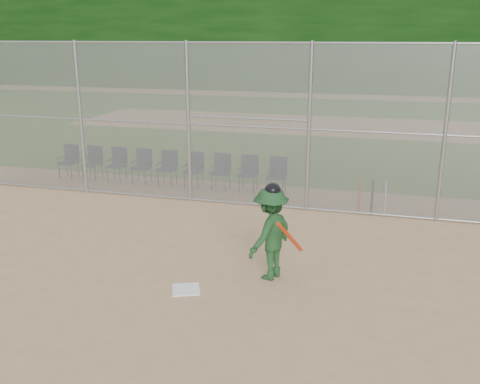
# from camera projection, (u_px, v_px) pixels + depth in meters

# --- Properties ---
(ground) EXTENTS (100.00, 100.00, 0.00)m
(ground) POSITION_uv_depth(u_px,v_px,m) (200.00, 299.00, 8.68)
(ground) COLOR tan
(ground) RESTS_ON ground
(grass_strip) EXTENTS (100.00, 100.00, 0.00)m
(grass_strip) POSITION_uv_depth(u_px,v_px,m) (325.00, 125.00, 25.35)
(grass_strip) COLOR #2F601C
(grass_strip) RESTS_ON ground
(dirt_patch_far) EXTENTS (24.00, 24.00, 0.00)m
(dirt_patch_far) POSITION_uv_depth(u_px,v_px,m) (325.00, 125.00, 25.35)
(dirt_patch_far) COLOR tan
(dirt_patch_far) RESTS_ON ground
(backstop_fence) EXTENTS (16.09, 0.09, 4.00)m
(backstop_fence) POSITION_uv_depth(u_px,v_px,m) (267.00, 125.00, 12.73)
(backstop_fence) COLOR gray
(backstop_fence) RESTS_ON ground
(treeline) EXTENTS (81.00, 60.00, 11.00)m
(treeline) POSITION_uv_depth(u_px,v_px,m) (335.00, 5.00, 25.65)
(treeline) COLOR black
(treeline) RESTS_ON ground
(home_plate) EXTENTS (0.59, 0.59, 0.02)m
(home_plate) POSITION_uv_depth(u_px,v_px,m) (186.00, 289.00, 8.97)
(home_plate) COLOR white
(home_plate) RESTS_ON ground
(batter_at_plate) EXTENTS (1.09, 1.30, 1.73)m
(batter_at_plate) POSITION_uv_depth(u_px,v_px,m) (271.00, 233.00, 9.22)
(batter_at_plate) COLOR #1C4621
(batter_at_plate) RESTS_ON ground
(spare_bats) EXTENTS (0.66, 0.30, 0.84)m
(spare_bats) POSITION_uv_depth(u_px,v_px,m) (372.00, 197.00, 12.68)
(spare_bats) COLOR #D84C14
(spare_bats) RESTS_ON ground
(chair_0) EXTENTS (0.54, 0.52, 0.96)m
(chair_0) POSITION_uv_depth(u_px,v_px,m) (68.00, 162.00, 15.98)
(chair_0) COLOR #0E1734
(chair_0) RESTS_ON ground
(chair_1) EXTENTS (0.54, 0.52, 0.96)m
(chair_1) POSITION_uv_depth(u_px,v_px,m) (92.00, 163.00, 15.78)
(chair_1) COLOR #0E1734
(chair_1) RESTS_ON ground
(chair_2) EXTENTS (0.54, 0.52, 0.96)m
(chair_2) POSITION_uv_depth(u_px,v_px,m) (116.00, 165.00, 15.58)
(chair_2) COLOR #0E1734
(chair_2) RESTS_ON ground
(chair_3) EXTENTS (0.54, 0.52, 0.96)m
(chair_3) POSITION_uv_depth(u_px,v_px,m) (141.00, 167.00, 15.38)
(chair_3) COLOR #0E1734
(chair_3) RESTS_ON ground
(chair_4) EXTENTS (0.54, 0.52, 0.96)m
(chair_4) POSITION_uv_depth(u_px,v_px,m) (167.00, 168.00, 15.18)
(chair_4) COLOR #0E1734
(chair_4) RESTS_ON ground
(chair_5) EXTENTS (0.54, 0.52, 0.96)m
(chair_5) POSITION_uv_depth(u_px,v_px,m) (193.00, 170.00, 14.98)
(chair_5) COLOR #0E1734
(chair_5) RESTS_ON ground
(chair_6) EXTENTS (0.54, 0.52, 0.96)m
(chair_6) POSITION_uv_depth(u_px,v_px,m) (220.00, 172.00, 14.79)
(chair_6) COLOR #0E1734
(chair_6) RESTS_ON ground
(chair_7) EXTENTS (0.54, 0.52, 0.96)m
(chair_7) POSITION_uv_depth(u_px,v_px,m) (248.00, 174.00, 14.59)
(chair_7) COLOR #0E1734
(chair_7) RESTS_ON ground
(chair_8) EXTENTS (0.54, 0.52, 0.96)m
(chair_8) POSITION_uv_depth(u_px,v_px,m) (277.00, 176.00, 14.39)
(chair_8) COLOR #0E1734
(chair_8) RESTS_ON ground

